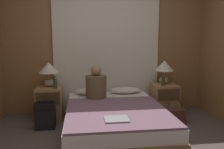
{
  "coord_description": "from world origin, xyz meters",
  "views": [
    {
      "loc": [
        -0.49,
        -2.78,
        1.45
      ],
      "look_at": [
        0.0,
        0.97,
        0.85
      ],
      "focal_mm": 38.0,
      "sensor_mm": 36.0,
      "label": 1
    }
  ],
  "objects_px": {
    "beer_bottle_on_left_stand": "(55,84)",
    "handbag_on_floor": "(174,115)",
    "nightstand_left": "(50,103)",
    "person_left_in_bed": "(96,86)",
    "backpack_on_floor": "(45,114)",
    "lamp_right": "(164,68)",
    "lamp_left": "(49,70)",
    "pillow_right": "(125,90)",
    "pillow_left": "(91,91)",
    "laptop_on_bed": "(116,119)",
    "beer_bottle_on_right_stand": "(163,81)",
    "nightstand_right": "(164,99)",
    "bed": "(115,120)"
  },
  "relations": [
    {
      "from": "bed",
      "to": "nightstand_right",
      "type": "distance_m",
      "value": 1.31
    },
    {
      "from": "lamp_right",
      "to": "pillow_right",
      "type": "xyz_separation_m",
      "value": [
        -0.74,
        0.03,
        -0.41
      ]
    },
    {
      "from": "bed",
      "to": "handbag_on_floor",
      "type": "xyz_separation_m",
      "value": [
        1.07,
        0.27,
        -0.07
      ]
    },
    {
      "from": "nightstand_left",
      "to": "lamp_left",
      "type": "xyz_separation_m",
      "value": [
        0.0,
        0.05,
        0.59
      ]
    },
    {
      "from": "lamp_left",
      "to": "handbag_on_floor",
      "type": "bearing_deg",
      "value": -14.5
    },
    {
      "from": "beer_bottle_on_left_stand",
      "to": "handbag_on_floor",
      "type": "relative_size",
      "value": 0.55
    },
    {
      "from": "beer_bottle_on_left_stand",
      "to": "lamp_left",
      "type": "bearing_deg",
      "value": 121.94
    },
    {
      "from": "beer_bottle_on_left_stand",
      "to": "pillow_left",
      "type": "bearing_deg",
      "value": 19.44
    },
    {
      "from": "handbag_on_floor",
      "to": "pillow_right",
      "type": "bearing_deg",
      "value": 142.19
    },
    {
      "from": "nightstand_right",
      "to": "handbag_on_floor",
      "type": "distance_m",
      "value": 0.52
    },
    {
      "from": "beer_bottle_on_right_stand",
      "to": "bed",
      "type": "bearing_deg",
      "value": -147.14
    },
    {
      "from": "lamp_left",
      "to": "person_left_in_bed",
      "type": "height_order",
      "value": "lamp_left"
    },
    {
      "from": "nightstand_right",
      "to": "lamp_left",
      "type": "distance_m",
      "value": 2.2
    },
    {
      "from": "bed",
      "to": "pillow_left",
      "type": "bearing_deg",
      "value": 110.83
    },
    {
      "from": "nightstand_left",
      "to": "laptop_on_bed",
      "type": "bearing_deg",
      "value": -54.92
    },
    {
      "from": "beer_bottle_on_left_stand",
      "to": "beer_bottle_on_right_stand",
      "type": "distance_m",
      "value": 1.92
    },
    {
      "from": "handbag_on_floor",
      "to": "beer_bottle_on_right_stand",
      "type": "bearing_deg",
      "value": 104.14
    },
    {
      "from": "bed",
      "to": "beer_bottle_on_left_stand",
      "type": "distance_m",
      "value": 1.22
    },
    {
      "from": "lamp_left",
      "to": "pillow_right",
      "type": "xyz_separation_m",
      "value": [
        1.38,
        0.03,
        -0.41
      ]
    },
    {
      "from": "bed",
      "to": "nightstand_right",
      "type": "height_order",
      "value": "nightstand_right"
    },
    {
      "from": "bed",
      "to": "pillow_right",
      "type": "distance_m",
      "value": 0.95
    },
    {
      "from": "nightstand_left",
      "to": "nightstand_right",
      "type": "distance_m",
      "value": 2.12
    },
    {
      "from": "backpack_on_floor",
      "to": "handbag_on_floor",
      "type": "xyz_separation_m",
      "value": [
        2.14,
        -0.01,
        -0.11
      ]
    },
    {
      "from": "nightstand_left",
      "to": "lamp_right",
      "type": "distance_m",
      "value": 2.2
    },
    {
      "from": "nightstand_right",
      "to": "beer_bottle_on_right_stand",
      "type": "relative_size",
      "value": 2.5
    },
    {
      "from": "pillow_left",
      "to": "laptop_on_bed",
      "type": "height_order",
      "value": "pillow_left"
    },
    {
      "from": "bed",
      "to": "nightstand_right",
      "type": "xyz_separation_m",
      "value": [
        1.06,
        0.77,
        0.09
      ]
    },
    {
      "from": "pillow_right",
      "to": "laptop_on_bed",
      "type": "distance_m",
      "value": 1.54
    },
    {
      "from": "nightstand_right",
      "to": "beer_bottle_on_left_stand",
      "type": "height_order",
      "value": "beer_bottle_on_left_stand"
    },
    {
      "from": "laptop_on_bed",
      "to": "person_left_in_bed",
      "type": "bearing_deg",
      "value": 98.87
    },
    {
      "from": "bed",
      "to": "pillow_left",
      "type": "relative_size",
      "value": 3.63
    },
    {
      "from": "pillow_left",
      "to": "backpack_on_floor",
      "type": "bearing_deg",
      "value": -142.91
    },
    {
      "from": "pillow_right",
      "to": "person_left_in_bed",
      "type": "relative_size",
      "value": 0.96
    },
    {
      "from": "nightstand_left",
      "to": "bed",
      "type": "bearing_deg",
      "value": -35.94
    },
    {
      "from": "pillow_right",
      "to": "laptop_on_bed",
      "type": "relative_size",
      "value": 1.89
    },
    {
      "from": "pillow_left",
      "to": "handbag_on_floor",
      "type": "bearing_deg",
      "value": -22.56
    },
    {
      "from": "nightstand_left",
      "to": "beer_bottle_on_right_stand",
      "type": "xyz_separation_m",
      "value": [
        2.04,
        -0.14,
        0.37
      ]
    },
    {
      "from": "lamp_right",
      "to": "laptop_on_bed",
      "type": "xyz_separation_m",
      "value": [
        -1.13,
        -1.47,
        -0.43
      ]
    },
    {
      "from": "beer_bottle_on_right_stand",
      "to": "handbag_on_floor",
      "type": "bearing_deg",
      "value": -75.86
    },
    {
      "from": "lamp_right",
      "to": "beer_bottle_on_right_stand",
      "type": "xyz_separation_m",
      "value": [
        -0.08,
        -0.19,
        -0.21
      ]
    },
    {
      "from": "handbag_on_floor",
      "to": "beer_bottle_on_left_stand",
      "type": "bearing_deg",
      "value": 169.84
    },
    {
      "from": "nightstand_left",
      "to": "person_left_in_bed",
      "type": "bearing_deg",
      "value": -18.39
    },
    {
      "from": "backpack_on_floor",
      "to": "handbag_on_floor",
      "type": "distance_m",
      "value": 2.15
    },
    {
      "from": "lamp_left",
      "to": "beer_bottle_on_right_stand",
      "type": "height_order",
      "value": "lamp_left"
    },
    {
      "from": "nightstand_right",
      "to": "laptop_on_bed",
      "type": "xyz_separation_m",
      "value": [
        -1.13,
        -1.41,
        0.15
      ]
    },
    {
      "from": "pillow_right",
      "to": "backpack_on_floor",
      "type": "bearing_deg",
      "value": -157.9
    },
    {
      "from": "laptop_on_bed",
      "to": "nightstand_left",
      "type": "bearing_deg",
      "value": 125.08
    },
    {
      "from": "nightstand_left",
      "to": "handbag_on_floor",
      "type": "height_order",
      "value": "nightstand_left"
    },
    {
      "from": "pillow_left",
      "to": "beer_bottle_on_right_stand",
      "type": "height_order",
      "value": "beer_bottle_on_right_stand"
    },
    {
      "from": "lamp_left",
      "to": "beer_bottle_on_right_stand",
      "type": "relative_size",
      "value": 1.92
    }
  ]
}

